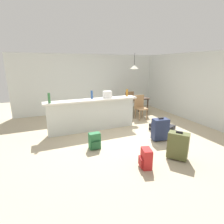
{
  "coord_description": "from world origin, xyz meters",
  "views": [
    {
      "loc": [
        -2.25,
        -4.62,
        2.1
      ],
      "look_at": [
        -0.16,
        0.33,
        0.62
      ],
      "focal_mm": 28.21,
      "sensor_mm": 36.0,
      "label": 1
    }
  ],
  "objects_px": {
    "dining_table": "(133,100)",
    "dining_chair_far_side": "(128,101)",
    "backpack_red": "(146,159)",
    "bottle_blue": "(92,95)",
    "bottle_amber": "(127,93)",
    "book_stack": "(162,123)",
    "pendant_lamp": "(134,67)",
    "backpack_green": "(95,141)",
    "bottle_green": "(49,98)",
    "suitcase_flat_black": "(162,128)",
    "grocery_bag": "(107,94)",
    "suitcase_upright_olive": "(178,145)",
    "suitcase_upright_navy": "(160,129)",
    "dining_chair_near_partition": "(140,106)"
  },
  "relations": [
    {
      "from": "bottle_amber",
      "to": "pendant_lamp",
      "type": "distance_m",
      "value": 1.48
    },
    {
      "from": "bottle_green",
      "to": "book_stack",
      "type": "bearing_deg",
      "value": -14.62
    },
    {
      "from": "suitcase_flat_black",
      "to": "suitcase_upright_navy",
      "type": "xyz_separation_m",
      "value": [
        -0.52,
        -0.55,
        0.22
      ]
    },
    {
      "from": "pendant_lamp",
      "to": "suitcase_upright_olive",
      "type": "xyz_separation_m",
      "value": [
        -0.81,
        -3.48,
        -1.65
      ]
    },
    {
      "from": "bottle_green",
      "to": "dining_table",
      "type": "height_order",
      "value": "bottle_green"
    },
    {
      "from": "bottle_green",
      "to": "dining_chair_far_side",
      "type": "xyz_separation_m",
      "value": [
        3.41,
        1.67,
        -0.66
      ]
    },
    {
      "from": "pendant_lamp",
      "to": "grocery_bag",
      "type": "bearing_deg",
      "value": -147.73
    },
    {
      "from": "suitcase_upright_olive",
      "to": "book_stack",
      "type": "distance_m",
      "value": 1.73
    },
    {
      "from": "bottle_amber",
      "to": "book_stack",
      "type": "relative_size",
      "value": 0.93
    },
    {
      "from": "bottle_green",
      "to": "suitcase_upright_navy",
      "type": "xyz_separation_m",
      "value": [
        2.78,
        -1.41,
        -0.84
      ]
    },
    {
      "from": "dining_table",
      "to": "dining_chair_far_side",
      "type": "height_order",
      "value": "dining_chair_far_side"
    },
    {
      "from": "bottle_amber",
      "to": "dining_table",
      "type": "xyz_separation_m",
      "value": [
        0.84,
        1.01,
        -0.5
      ]
    },
    {
      "from": "bottle_amber",
      "to": "grocery_bag",
      "type": "distance_m",
      "value": 0.73
    },
    {
      "from": "bottle_blue",
      "to": "dining_chair_near_partition",
      "type": "xyz_separation_m",
      "value": [
        2.05,
        0.4,
        -0.64
      ]
    },
    {
      "from": "bottle_amber",
      "to": "suitcase_flat_black",
      "type": "bearing_deg",
      "value": -52.1
    },
    {
      "from": "dining_chair_near_partition",
      "to": "suitcase_flat_black",
      "type": "bearing_deg",
      "value": -91.59
    },
    {
      "from": "dining_table",
      "to": "pendant_lamp",
      "type": "bearing_deg",
      "value": -123.39
    },
    {
      "from": "dining_chair_far_side",
      "to": "dining_table",
      "type": "bearing_deg",
      "value": -94.89
    },
    {
      "from": "bottle_green",
      "to": "backpack_red",
      "type": "bearing_deg",
      "value": -55.61
    },
    {
      "from": "grocery_bag",
      "to": "suitcase_upright_olive",
      "type": "relative_size",
      "value": 0.39
    },
    {
      "from": "dining_chair_near_partition",
      "to": "backpack_red",
      "type": "bearing_deg",
      "value": -119.53
    },
    {
      "from": "dining_table",
      "to": "suitcase_upright_navy",
      "type": "height_order",
      "value": "dining_table"
    },
    {
      "from": "bottle_amber",
      "to": "book_stack",
      "type": "bearing_deg",
      "value": -52.54
    },
    {
      "from": "backpack_red",
      "to": "bottle_blue",
      "type": "bearing_deg",
      "value": 98.04
    },
    {
      "from": "dining_table",
      "to": "pendant_lamp",
      "type": "distance_m",
      "value": 1.33
    },
    {
      "from": "bottle_blue",
      "to": "book_stack",
      "type": "height_order",
      "value": "bottle_blue"
    },
    {
      "from": "bottle_blue",
      "to": "backpack_green",
      "type": "relative_size",
      "value": 0.61
    },
    {
      "from": "dining_table",
      "to": "book_stack",
      "type": "height_order",
      "value": "dining_table"
    },
    {
      "from": "suitcase_upright_navy",
      "to": "book_stack",
      "type": "xyz_separation_m",
      "value": [
        0.51,
        0.55,
        -0.07
      ]
    },
    {
      "from": "dining_table",
      "to": "suitcase_flat_black",
      "type": "distance_m",
      "value": 2.08
    },
    {
      "from": "suitcase_upright_navy",
      "to": "suitcase_upright_olive",
      "type": "bearing_deg",
      "value": -105.51
    },
    {
      "from": "dining_chair_far_side",
      "to": "backpack_green",
      "type": "relative_size",
      "value": 2.21
    },
    {
      "from": "grocery_bag",
      "to": "suitcase_flat_black",
      "type": "distance_m",
      "value": 2.07
    },
    {
      "from": "pendant_lamp",
      "to": "book_stack",
      "type": "xyz_separation_m",
      "value": [
        -0.03,
        -1.94,
        -1.72
      ]
    },
    {
      "from": "bottle_amber",
      "to": "pendant_lamp",
      "type": "height_order",
      "value": "pendant_lamp"
    },
    {
      "from": "suitcase_upright_navy",
      "to": "backpack_red",
      "type": "height_order",
      "value": "suitcase_upright_navy"
    },
    {
      "from": "bottle_blue",
      "to": "suitcase_upright_olive",
      "type": "height_order",
      "value": "bottle_blue"
    },
    {
      "from": "bottle_green",
      "to": "book_stack",
      "type": "height_order",
      "value": "bottle_green"
    },
    {
      "from": "suitcase_upright_olive",
      "to": "backpack_red",
      "type": "bearing_deg",
      "value": -178.67
    },
    {
      "from": "dining_chair_far_side",
      "to": "pendant_lamp",
      "type": "xyz_separation_m",
      "value": [
        -0.09,
        -0.58,
        1.46
      ]
    },
    {
      "from": "backpack_red",
      "to": "book_stack",
      "type": "bearing_deg",
      "value": 43.53
    },
    {
      "from": "suitcase_upright_navy",
      "to": "backpack_green",
      "type": "height_order",
      "value": "suitcase_upright_navy"
    },
    {
      "from": "suitcase_flat_black",
      "to": "backpack_green",
      "type": "xyz_separation_m",
      "value": [
        -2.37,
        -0.33,
        0.09
      ]
    },
    {
      "from": "dining_chair_far_side",
      "to": "dining_chair_near_partition",
      "type": "bearing_deg",
      "value": -93.48
    },
    {
      "from": "bottle_blue",
      "to": "bottle_amber",
      "type": "bearing_deg",
      "value": -1.1
    },
    {
      "from": "bottle_amber",
      "to": "pendant_lamp",
      "type": "relative_size",
      "value": 0.37
    },
    {
      "from": "suitcase_flat_black",
      "to": "suitcase_upright_navy",
      "type": "bearing_deg",
      "value": -133.29
    },
    {
      "from": "dining_table",
      "to": "dining_chair_far_side",
      "type": "bearing_deg",
      "value": 85.11
    },
    {
      "from": "backpack_red",
      "to": "backpack_green",
      "type": "height_order",
      "value": "same"
    },
    {
      "from": "bottle_green",
      "to": "dining_chair_near_partition",
      "type": "bearing_deg",
      "value": 9.61
    }
  ]
}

